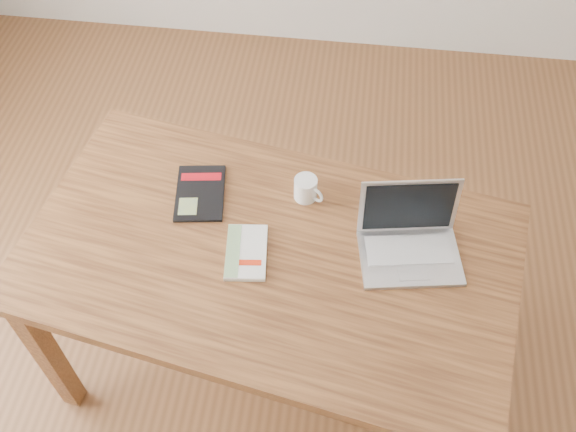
# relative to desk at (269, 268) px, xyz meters

# --- Properties ---
(room) EXTENTS (4.04, 4.04, 2.70)m
(room) POSITION_rel_desk_xyz_m (-0.05, 0.03, 0.69)
(room) COLOR brown
(room) RESTS_ON ground
(desk) EXTENTS (1.57, 1.07, 0.75)m
(desk) POSITION_rel_desk_xyz_m (0.00, 0.00, 0.00)
(desk) COLOR brown
(desk) RESTS_ON ground
(white_guidebook) EXTENTS (0.14, 0.21, 0.02)m
(white_guidebook) POSITION_rel_desk_xyz_m (-0.06, -0.02, 0.10)
(white_guidebook) COLOR silver
(white_guidebook) RESTS_ON desk
(black_guidebook) EXTENTS (0.18, 0.24, 0.01)m
(black_guidebook) POSITION_rel_desk_xyz_m (-0.25, 0.19, 0.10)
(black_guidebook) COLOR black
(black_guidebook) RESTS_ON desk
(laptop) EXTENTS (0.32, 0.27, 0.20)m
(laptop) POSITION_rel_desk_xyz_m (0.40, 0.07, 0.13)
(laptop) COLOR silver
(laptop) RESTS_ON desk
(coffee_mug) EXTENTS (0.10, 0.08, 0.08)m
(coffee_mug) POSITION_rel_desk_xyz_m (0.09, 0.22, 0.13)
(coffee_mug) COLOR white
(coffee_mug) RESTS_ON desk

